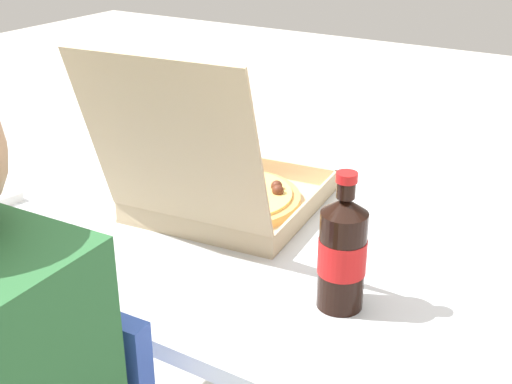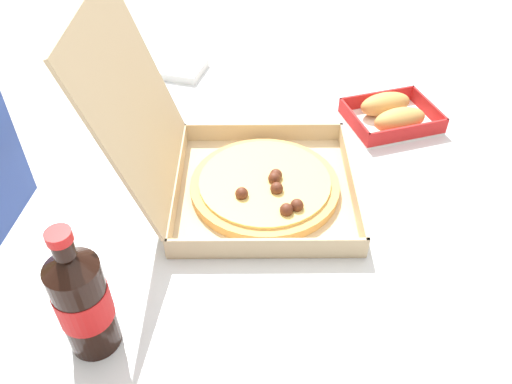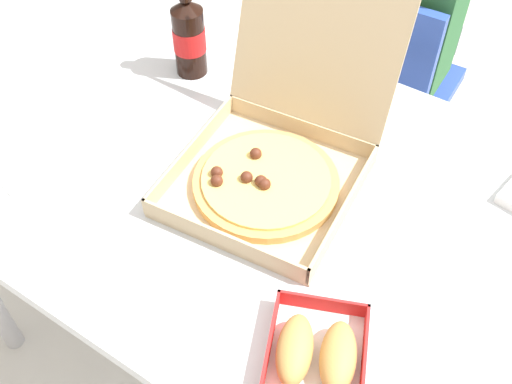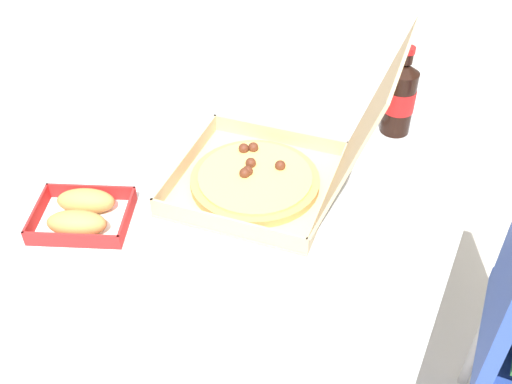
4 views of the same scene
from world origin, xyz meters
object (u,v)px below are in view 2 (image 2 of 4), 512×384
pizza_box_open (243,172)px  napkin_pile (182,69)px  cola_bottle (82,300)px  bread_side_box (392,114)px

pizza_box_open → napkin_pile: (0.45, 0.21, -0.04)m
pizza_box_open → cola_bottle: bearing=152.7°
pizza_box_open → bread_side_box: (0.27, -0.30, -0.03)m
pizza_box_open → napkin_pile: 0.50m
bread_side_box → napkin_pile: (0.19, 0.52, -0.02)m
bread_side_box → pizza_box_open: bearing=131.4°
pizza_box_open → cola_bottle: (-0.34, 0.17, 0.04)m
bread_side_box → napkin_pile: size_ratio=2.12×
bread_side_box → napkin_pile: 0.55m
bread_side_box → cola_bottle: cola_bottle is taller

